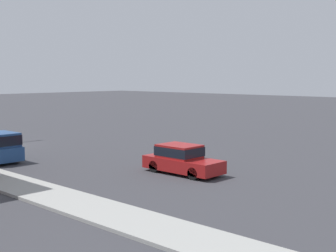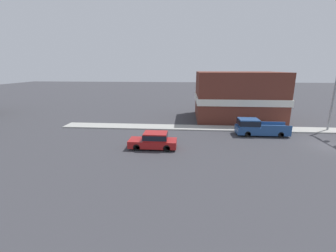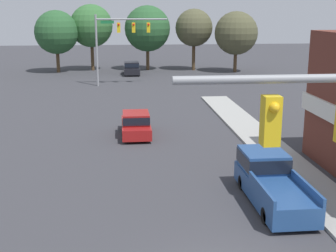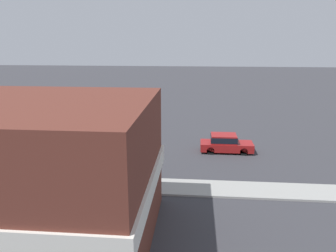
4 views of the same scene
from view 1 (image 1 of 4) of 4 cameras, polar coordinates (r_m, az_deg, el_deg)
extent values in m
cylinder|color=black|center=(25.32, 5.45, -5.25)|extent=(0.22, 0.66, 0.66)
cylinder|color=black|center=(24.10, 3.11, -5.81)|extent=(0.22, 0.66, 0.66)
cylinder|color=black|center=(27.11, 0.72, -4.47)|extent=(0.22, 0.66, 0.66)
cylinder|color=black|center=(25.97, -1.67, -4.94)|extent=(0.22, 0.66, 0.66)
cube|color=maroon|center=(25.56, 1.84, -4.67)|extent=(1.82, 4.54, 0.69)
cube|color=maroon|center=(25.62, 1.39, -3.06)|extent=(1.67, 2.18, 0.71)
cube|color=black|center=(25.62, 1.39, -3.06)|extent=(1.69, 2.27, 0.49)
cylinder|color=black|center=(30.68, -18.24, -3.54)|extent=(0.22, 0.66, 0.66)
camera|label=2|loc=(43.82, 16.64, 8.75)|focal=24.00mm
camera|label=3|loc=(50.39, -23.89, 8.60)|focal=50.00mm
camera|label=4|loc=(21.61, -72.71, 13.18)|focal=35.00mm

